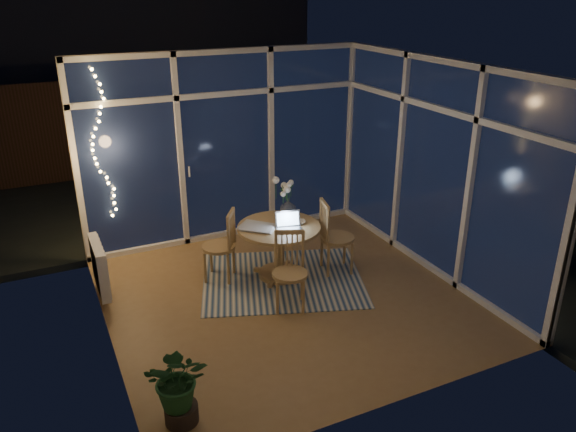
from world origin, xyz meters
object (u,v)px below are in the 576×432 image
Objects in this scene: laptop at (290,222)px; potted_plant at (179,384)px; chair_left at (219,245)px; chair_right at (337,236)px; flower_vase at (288,207)px; chair_front at (290,272)px; dining_table at (279,252)px.

laptop is 0.39× the size of potted_plant.
chair_right is at bearing 105.24° from chair_left.
chair_left is 4.33× the size of flower_vase.
potted_plant is at bearing -132.46° from flower_vase.
chair_front is 1.17× the size of potted_plant.
chair_right is 3.21× the size of laptop.
dining_table is 1.32× the size of potted_plant.
dining_table is 1.04× the size of chair_right.
dining_table is at bearing -131.92° from flower_vase.
chair_right is (1.39, -0.44, 0.02)m from chair_left.
dining_table is at bearing 123.67° from laptop.
chair_left is 0.92m from laptop.
flower_vase is (-0.46, 0.46, 0.31)m from chair_right.
chair_right is at bearing -13.60° from dining_table.
potted_plant is at bearing 6.21° from chair_left.
potted_plant is (-1.83, -1.76, -0.41)m from laptop.
chair_left is at bearing 63.62° from potted_plant.
chair_right is (0.71, -0.17, 0.14)m from dining_table.
dining_table is 0.59m from flower_vase.
dining_table is 1.12× the size of chair_front.
flower_vase reaches higher than potted_plant.
chair_right reaches higher than chair_front.
laptop is at bearing -112.89° from flower_vase.
flower_vase is at bearing 123.84° from chair_left.
chair_left is at bearing 85.78° from chair_right.
chair_left is 1.46m from chair_right.
chair_right reaches higher than dining_table.
potted_plant reaches higher than dining_table.
laptop is 0.49m from flower_vase.
chair_left is 1.20× the size of potted_plant.
chair_front is 0.69m from laptop.
chair_left is 1.09m from chair_front.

